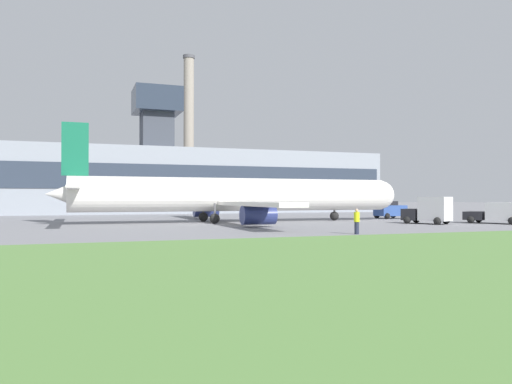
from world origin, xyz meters
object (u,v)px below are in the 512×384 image
Objects in this scene: baggage_truck at (430,211)px; fuel_truck at (499,213)px; ground_crew_person at (357,221)px; pushback_tug at (390,211)px; airplane at (236,195)px.

fuel_truck is (6.55, -1.77, -0.20)m from baggage_truck.
ground_crew_person is (-13.34, -9.17, -0.34)m from baggage_truck.
baggage_truck is 6.79m from fuel_truck.
ground_crew_person is (-17.20, -20.98, -0.06)m from pushback_tug.
airplane is 7.76× the size of baggage_truck.
fuel_truck is 3.32× the size of ground_crew_person.
airplane is 18.67m from baggage_truck.
baggage_truck is (-3.86, -11.81, 0.28)m from pushback_tug.
airplane is at bearing 153.41° from fuel_truck.
fuel_truck is (2.69, -13.58, 0.08)m from pushback_tug.
airplane is 21.20× the size of ground_crew_person.
baggage_truck reaches higher than pushback_tug.
fuel_truck is at bearing -15.11° from baggage_truck.
airplane is 10.88× the size of pushback_tug.
pushback_tug is at bearing 6.59° from airplane.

